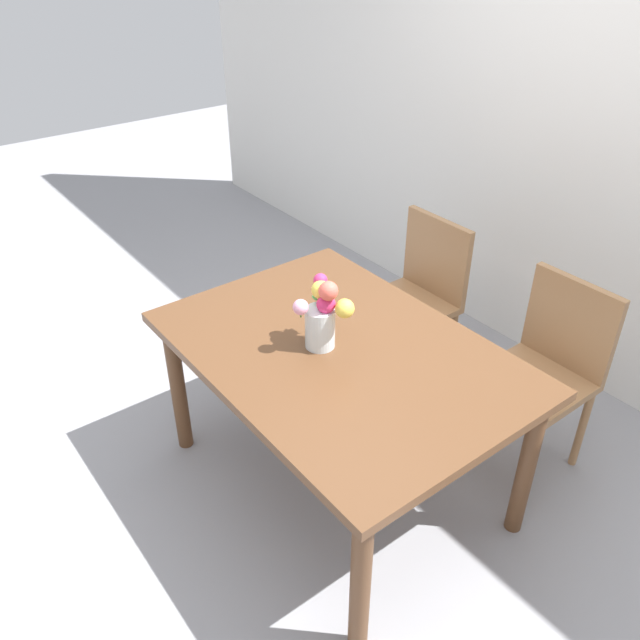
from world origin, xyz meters
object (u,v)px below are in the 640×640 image
(dining_table, at_px, (340,367))
(flower_vase, at_px, (323,314))
(chair_left, at_px, (419,291))
(chair_right, at_px, (548,364))

(dining_table, relative_size, flower_vase, 4.82)
(dining_table, xyz_separation_m, flower_vase, (-0.06, -0.04, 0.24))
(dining_table, relative_size, chair_left, 1.62)
(chair_left, bearing_deg, flower_vase, 110.74)
(chair_right, height_order, flower_vase, flower_vase)
(chair_right, bearing_deg, dining_table, 64.93)
(chair_right, relative_size, flower_vase, 2.98)
(flower_vase, bearing_deg, dining_table, 35.08)
(chair_left, bearing_deg, dining_table, 115.07)
(dining_table, distance_m, chair_right, 0.95)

